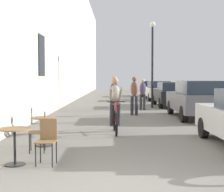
# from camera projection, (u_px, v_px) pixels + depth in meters

# --- Properties ---
(building_facade_left) EXTENTS (0.54, 68.00, 10.55)m
(building_facade_left) POSITION_uv_depth(u_px,v_px,m) (55.00, 13.00, 18.74)
(building_facade_left) COLOR #B7AD99
(building_facade_left) RESTS_ON ground_plane
(cafe_table_near) EXTENTS (0.64, 0.64, 0.72)m
(cafe_table_near) POSITION_uv_depth(u_px,v_px,m) (15.00, 138.00, 6.62)
(cafe_table_near) COLOR black
(cafe_table_near) RESTS_ON ground_plane
(cafe_chair_near_toward_street) EXTENTS (0.41, 0.41, 0.89)m
(cafe_chair_near_toward_street) POSITION_uv_depth(u_px,v_px,m) (47.00, 138.00, 6.69)
(cafe_chair_near_toward_street) COLOR black
(cafe_chair_near_toward_street) RESTS_ON ground_plane
(cafe_table_mid) EXTENTS (0.64, 0.64, 0.72)m
(cafe_table_mid) POSITION_uv_depth(u_px,v_px,m) (44.00, 125.00, 8.48)
(cafe_table_mid) COLOR black
(cafe_table_mid) RESTS_ON ground_plane
(cafe_chair_mid_toward_street) EXTENTS (0.43, 0.43, 0.89)m
(cafe_chair_mid_toward_street) POSITION_uv_depth(u_px,v_px,m) (41.00, 129.00, 7.80)
(cafe_chair_mid_toward_street) COLOR black
(cafe_chair_mid_toward_street) RESTS_ON ground_plane
(cyclist_on_bicycle) EXTENTS (0.52, 1.76, 1.74)m
(cyclist_on_bicycle) POSITION_uv_depth(u_px,v_px,m) (115.00, 107.00, 10.60)
(cyclist_on_bicycle) COLOR black
(cyclist_on_bicycle) RESTS_ON ground_plane
(pedestrian_near) EXTENTS (0.36, 0.27, 1.77)m
(pedestrian_near) POSITION_uv_depth(u_px,v_px,m) (114.00, 96.00, 13.08)
(pedestrian_near) COLOR #26262D
(pedestrian_near) RESTS_ON ground_plane
(pedestrian_mid) EXTENTS (0.37, 0.29, 1.77)m
(pedestrian_mid) POSITION_uv_depth(u_px,v_px,m) (134.00, 93.00, 15.49)
(pedestrian_mid) COLOR #26262D
(pedestrian_mid) RESTS_ON ground_plane
(pedestrian_far) EXTENTS (0.37, 0.29, 1.68)m
(pedestrian_far) POSITION_uv_depth(u_px,v_px,m) (143.00, 92.00, 17.98)
(pedestrian_far) COLOR #26262D
(pedestrian_far) RESTS_ON ground_plane
(street_lamp) EXTENTS (0.32, 0.32, 4.90)m
(street_lamp) POSITION_uv_depth(u_px,v_px,m) (152.00, 53.00, 19.40)
(street_lamp) COLOR black
(street_lamp) RESTS_ON ground_plane
(parked_car_second) EXTENTS (1.92, 4.48, 1.59)m
(parked_car_second) POSITION_uv_depth(u_px,v_px,m) (197.00, 99.00, 14.36)
(parked_car_second) COLOR #595960
(parked_car_second) RESTS_ON ground_plane
(parked_car_third) EXTENTS (1.78, 4.13, 1.46)m
(parked_car_third) POSITION_uv_depth(u_px,v_px,m) (171.00, 94.00, 20.28)
(parked_car_third) COLOR black
(parked_car_third) RESTS_ON ground_plane
(parked_car_fourth) EXTENTS (1.82, 4.17, 1.47)m
(parked_car_fourth) POSITION_uv_depth(u_px,v_px,m) (158.00, 90.00, 26.19)
(parked_car_fourth) COLOR beige
(parked_car_fourth) RESTS_ON ground_plane
(parked_car_fifth) EXTENTS (1.80, 4.07, 1.43)m
(parked_car_fifth) POSITION_uv_depth(u_px,v_px,m) (150.00, 88.00, 31.94)
(parked_car_fifth) COLOR #23512D
(parked_car_fifth) RESTS_ON ground_plane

